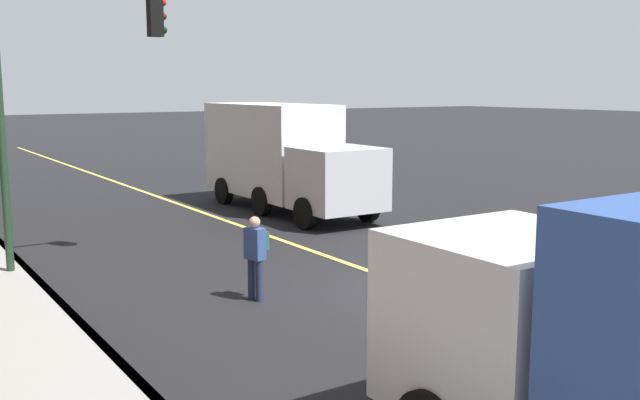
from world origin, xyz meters
TOP-DOWN VIEW (x-y plane):
  - ground at (0.00, 0.00)m, footprint 200.00×200.00m
  - curb_edge at (0.00, 6.24)m, footprint 80.00×0.16m
  - lane_stripe_center at (0.00, 0.00)m, footprint 80.00×0.16m
  - truck_white at (9.63, -2.41)m, footprint 7.63×2.44m
  - pedestrian_with_backpack at (1.28, 3.02)m, footprint 0.42×0.43m
  - traffic_light_mast at (5.47, 5.26)m, footprint 0.28×3.67m

SIDE VIEW (x-z plane):
  - ground at x=0.00m, z-range 0.00..0.00m
  - lane_stripe_center at x=0.00m, z-range 0.00..0.01m
  - curb_edge at x=0.00m, z-range 0.00..0.15m
  - pedestrian_with_backpack at x=1.28m, z-range 0.12..1.71m
  - truck_white at x=9.63m, z-range 0.07..3.46m
  - traffic_light_mast at x=5.47m, z-range 1.11..7.35m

